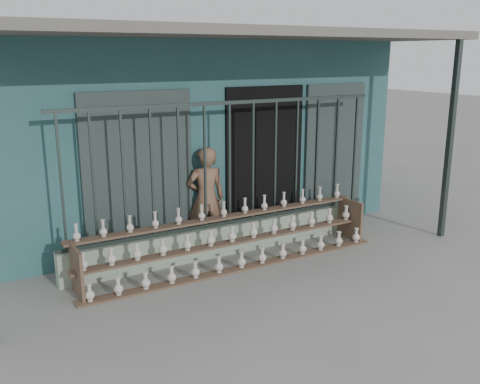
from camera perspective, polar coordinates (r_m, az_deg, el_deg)
ground at (r=7.02m, az=4.12°, el=-9.72°), size 60.00×60.00×0.00m
workshop_building at (r=10.26m, az=-9.06°, el=7.31°), size 7.40×6.60×3.21m
parapet_wall at (r=7.97m, az=-1.08°, el=-4.93°), size 5.00×0.20×0.45m
security_fence at (r=7.67m, az=-1.12°, el=3.01°), size 5.00×0.04×1.80m
shelf_rack at (r=7.50m, az=-0.78°, el=-5.09°), size 4.50×0.68×0.85m
elderly_woman at (r=8.00m, az=-3.63°, el=-0.68°), size 0.65×0.50×1.57m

